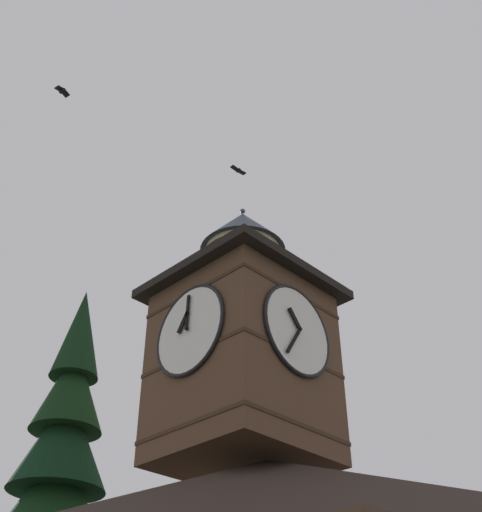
# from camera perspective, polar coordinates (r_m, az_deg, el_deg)

# --- Properties ---
(clock_tower) EXTENTS (4.38, 4.38, 7.88)m
(clock_tower) POSITION_cam_1_polar(r_m,az_deg,el_deg) (17.94, 0.16, -7.58)
(clock_tower) COLOR brown
(clock_tower) RESTS_ON building_main
(flying_bird_high) EXTENTS (0.50, 0.29, 0.15)m
(flying_bird_high) POSITION_cam_1_polar(r_m,az_deg,el_deg) (22.07, -14.90, 13.36)
(flying_bird_high) COLOR black
(flying_bird_low) EXTENTS (0.68, 0.25, 0.13)m
(flying_bird_low) POSITION_cam_1_polar(r_m,az_deg,el_deg) (25.29, -0.24, 7.27)
(flying_bird_low) COLOR black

